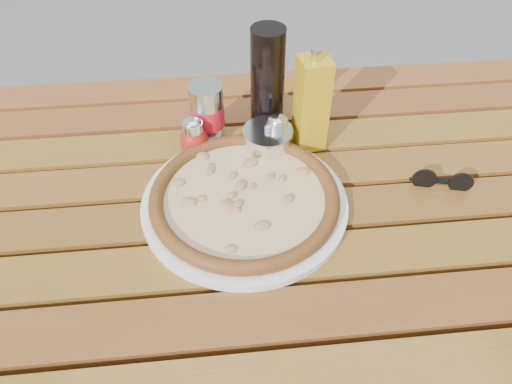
{
  "coord_description": "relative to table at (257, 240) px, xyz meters",
  "views": [
    {
      "loc": [
        -0.06,
        -0.59,
        1.39
      ],
      "look_at": [
        0.0,
        0.02,
        0.78
      ],
      "focal_mm": 35.0,
      "sensor_mm": 36.0,
      "label": 1
    }
  ],
  "objects": [
    {
      "name": "soda_can",
      "position": [
        -0.08,
        0.22,
        0.13
      ],
      "size": [
        0.08,
        0.08,
        0.12
      ],
      "rotation": [
        0.0,
        0.0,
        -0.13
      ],
      "color": "silver",
      "rests_on": "table"
    },
    {
      "name": "pizza",
      "position": [
        -0.02,
        0.02,
        0.1
      ],
      "size": [
        0.39,
        0.39,
        0.03
      ],
      "rotation": [
        0.0,
        0.0,
        -0.2
      ],
      "color": "#FEE8B5",
      "rests_on": "plate"
    },
    {
      "name": "plate",
      "position": [
        -0.02,
        0.02,
        0.08
      ],
      "size": [
        0.38,
        0.38,
        0.01
      ],
      "primitive_type": "cylinder",
      "rotation": [
        0.0,
        0.0,
        -0.05
      ],
      "color": "white",
      "rests_on": "table"
    },
    {
      "name": "parmesan_tin",
      "position": [
        0.04,
        0.15,
        0.11
      ],
      "size": [
        0.1,
        0.1,
        0.07
      ],
      "rotation": [
        0.0,
        0.0,
        -0.01
      ],
      "color": "white",
      "rests_on": "table"
    },
    {
      "name": "dark_bottle",
      "position": [
        0.04,
        0.24,
        0.19
      ],
      "size": [
        0.09,
        0.09,
        0.22
      ],
      "primitive_type": "cylinder",
      "rotation": [
        0.0,
        0.0,
        -0.42
      ],
      "color": "black",
      "rests_on": "table"
    },
    {
      "name": "pepper_shaker",
      "position": [
        -0.1,
        0.17,
        0.11
      ],
      "size": [
        0.07,
        0.07,
        0.08
      ],
      "rotation": [
        0.0,
        0.0,
        -0.42
      ],
      "color": "red",
      "rests_on": "table"
    },
    {
      "name": "oregano_shaker",
      "position": [
        0.05,
        0.16,
        0.11
      ],
      "size": [
        0.06,
        0.06,
        0.08
      ],
      "rotation": [
        0.0,
        0.0,
        -0.21
      ],
      "color": "#39431A",
      "rests_on": "table"
    },
    {
      "name": "olive_oil_cruet",
      "position": [
        0.12,
        0.18,
        0.17
      ],
      "size": [
        0.06,
        0.06,
        0.21
      ],
      "rotation": [
        0.0,
        0.0,
        0.15
      ],
      "color": "gold",
      "rests_on": "table"
    },
    {
      "name": "sunglasses",
      "position": [
        0.34,
        0.03,
        0.09
      ],
      "size": [
        0.11,
        0.04,
        0.04
      ],
      "rotation": [
        0.0,
        0.0,
        -0.25
      ],
      "color": "black",
      "rests_on": "table"
    },
    {
      "name": "table",
      "position": [
        0.0,
        0.0,
        0.0
      ],
      "size": [
        1.4,
        0.9,
        0.75
      ],
      "color": "#38210C",
      "rests_on": "ground"
    }
  ]
}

